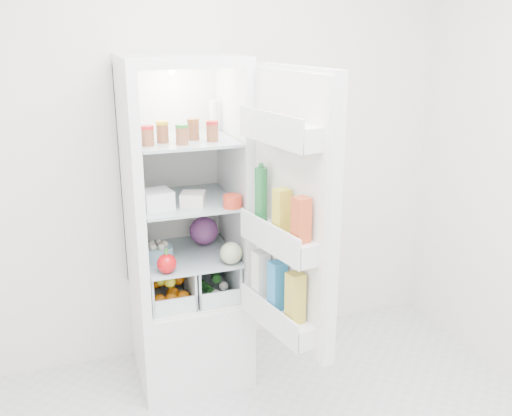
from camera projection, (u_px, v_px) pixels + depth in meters
name	position (u px, v px, depth m)	size (l,w,h in m)	color
room_walls	(319.00, 137.00, 1.86)	(3.02, 3.02, 2.61)	white
refrigerator	(186.00, 263.00, 3.20)	(0.60, 0.60, 1.80)	white
shelf_low	(188.00, 255.00, 3.12)	(0.49, 0.53, 0.01)	#9DB2B9
shelf_mid	(186.00, 201.00, 3.03)	(0.49, 0.53, 0.01)	#9DB2B9
shelf_top	(183.00, 139.00, 2.92)	(0.49, 0.53, 0.01)	#9DB2B9
crisper_left	(167.00, 280.00, 3.12)	(0.23, 0.46, 0.22)	silver
crisper_right	(210.00, 273.00, 3.20)	(0.23, 0.46, 0.22)	silver
condiment_jars	(180.00, 134.00, 2.79)	(0.38, 0.16, 0.08)	#B21919
squeeze_bottle	(214.00, 116.00, 3.09)	(0.05, 0.05, 0.17)	white
tub_white	(157.00, 199.00, 2.86)	(0.15, 0.15, 0.09)	white
tub_cream	(193.00, 199.00, 2.91)	(0.12, 0.12, 0.07)	silver
tin_red	(232.00, 201.00, 2.88)	(0.10, 0.10, 0.06)	red
red_cabbage	(204.00, 231.00, 3.23)	(0.16, 0.16, 0.16)	#4D1B4F
bell_pepper	(167.00, 264.00, 2.86)	(0.10, 0.10, 0.10)	red
mushroom_bowl	(158.00, 253.00, 3.03)	(0.15, 0.15, 0.07)	#8DBED2
salad_bag	(231.00, 253.00, 2.97)	(0.12, 0.12, 0.12)	#A4B386
citrus_pile	(168.00, 286.00, 3.11)	(0.20, 0.31, 0.16)	orange
veg_pile	(211.00, 281.00, 3.21)	(0.16, 0.30, 0.10)	#184717
fridge_door	(289.00, 218.00, 2.61)	(0.27, 0.60, 1.30)	white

